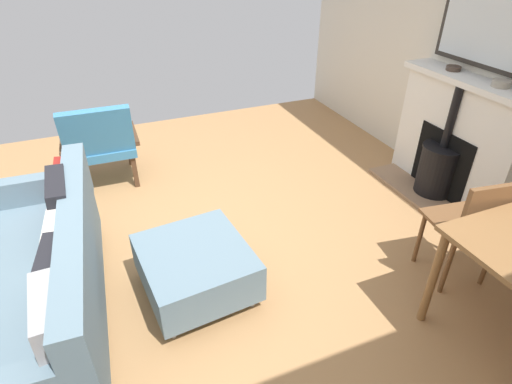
{
  "coord_description": "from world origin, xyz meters",
  "views": [
    {
      "loc": [
        0.2,
        2.43,
        2.08
      ],
      "look_at": [
        -0.71,
        0.22,
        0.56
      ],
      "focal_mm": 28.75,
      "sensor_mm": 36.0,
      "label": 1
    }
  ],
  "objects_px": {
    "sofa": "(34,283)",
    "dining_chair_near_fireplace": "(472,223)",
    "armchair_accent": "(100,142)",
    "mantel_bowl_near": "(454,68)",
    "ottoman": "(196,267)",
    "mantel_bowl_far": "(501,83)",
    "fireplace": "(454,145)"
  },
  "relations": [
    {
      "from": "sofa",
      "to": "dining_chair_near_fireplace",
      "type": "distance_m",
      "value": 2.72
    },
    {
      "from": "dining_chair_near_fireplace",
      "to": "armchair_accent",
      "type": "bearing_deg",
      "value": -47.03
    },
    {
      "from": "mantel_bowl_near",
      "to": "ottoman",
      "type": "xyz_separation_m",
      "value": [
        2.52,
        0.62,
        -0.87
      ]
    },
    {
      "from": "ottoman",
      "to": "mantel_bowl_near",
      "type": "bearing_deg",
      "value": -166.23
    },
    {
      "from": "sofa",
      "to": "mantel_bowl_far",
      "type": "bearing_deg",
      "value": -179.11
    },
    {
      "from": "armchair_accent",
      "to": "dining_chair_near_fireplace",
      "type": "distance_m",
      "value": 3.11
    },
    {
      "from": "fireplace",
      "to": "dining_chair_near_fireplace",
      "type": "height_order",
      "value": "fireplace"
    },
    {
      "from": "fireplace",
      "to": "sofa",
      "type": "bearing_deg",
      "value": 4.81
    },
    {
      "from": "fireplace",
      "to": "armchair_accent",
      "type": "xyz_separation_m",
      "value": [
        2.9,
        -1.33,
        -0.03
      ]
    },
    {
      "from": "mantel_bowl_far",
      "to": "mantel_bowl_near",
      "type": "bearing_deg",
      "value": -90.0
    },
    {
      "from": "armchair_accent",
      "to": "fireplace",
      "type": "bearing_deg",
      "value": 155.34
    },
    {
      "from": "fireplace",
      "to": "sofa",
      "type": "xyz_separation_m",
      "value": [
        3.42,
        0.29,
        -0.13
      ]
    },
    {
      "from": "fireplace",
      "to": "ottoman",
      "type": "height_order",
      "value": "fireplace"
    },
    {
      "from": "mantel_bowl_far",
      "to": "ottoman",
      "type": "xyz_separation_m",
      "value": [
        2.52,
        0.14,
        -0.88
      ]
    },
    {
      "from": "mantel_bowl_far",
      "to": "armchair_accent",
      "type": "height_order",
      "value": "mantel_bowl_far"
    },
    {
      "from": "sofa",
      "to": "armchair_accent",
      "type": "height_order",
      "value": "armchair_accent"
    },
    {
      "from": "fireplace",
      "to": "armchair_accent",
      "type": "distance_m",
      "value": 3.2
    },
    {
      "from": "ottoman",
      "to": "armchair_accent",
      "type": "height_order",
      "value": "armchair_accent"
    },
    {
      "from": "mantel_bowl_near",
      "to": "ottoman",
      "type": "distance_m",
      "value": 2.73
    },
    {
      "from": "sofa",
      "to": "dining_chair_near_fireplace",
      "type": "height_order",
      "value": "dining_chair_near_fireplace"
    },
    {
      "from": "ottoman",
      "to": "armchair_accent",
      "type": "distance_m",
      "value": 1.77
    },
    {
      "from": "mantel_bowl_near",
      "to": "armchair_accent",
      "type": "bearing_deg",
      "value": -20.29
    },
    {
      "from": "mantel_bowl_near",
      "to": "mantel_bowl_far",
      "type": "distance_m",
      "value": 0.48
    },
    {
      "from": "mantel_bowl_near",
      "to": "sofa",
      "type": "height_order",
      "value": "mantel_bowl_near"
    },
    {
      "from": "mantel_bowl_near",
      "to": "dining_chair_near_fireplace",
      "type": "distance_m",
      "value": 1.57
    },
    {
      "from": "mantel_bowl_near",
      "to": "fireplace",
      "type": "bearing_deg",
      "value": 81.61
    },
    {
      "from": "mantel_bowl_far",
      "to": "ottoman",
      "type": "bearing_deg",
      "value": 3.11
    },
    {
      "from": "mantel_bowl_far",
      "to": "ottoman",
      "type": "height_order",
      "value": "mantel_bowl_far"
    },
    {
      "from": "mantel_bowl_near",
      "to": "dining_chair_near_fireplace",
      "type": "relative_size",
      "value": 0.15
    },
    {
      "from": "dining_chair_near_fireplace",
      "to": "fireplace",
      "type": "bearing_deg",
      "value": -129.58
    },
    {
      "from": "fireplace",
      "to": "sofa",
      "type": "relative_size",
      "value": 0.72
    },
    {
      "from": "sofa",
      "to": "armchair_accent",
      "type": "distance_m",
      "value": 1.7
    }
  ]
}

